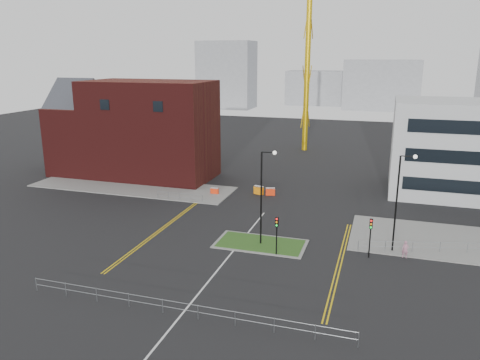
% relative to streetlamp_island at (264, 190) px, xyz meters
% --- Properties ---
extents(ground, '(200.00, 200.00, 0.00)m').
position_rel_streetlamp_island_xyz_m(ground, '(-2.22, -8.00, -5.41)').
color(ground, black).
rests_on(ground, ground).
extents(pavement_left, '(28.00, 8.00, 0.12)m').
position_rel_streetlamp_island_xyz_m(pavement_left, '(-22.22, 14.00, -5.35)').
color(pavement_left, slate).
rests_on(pavement_left, ground).
extents(pavement_right, '(24.00, 10.00, 0.12)m').
position_rel_streetlamp_island_xyz_m(pavement_right, '(19.78, 6.00, -5.35)').
color(pavement_right, slate).
rests_on(pavement_right, ground).
extents(island_kerb, '(8.60, 4.60, 0.08)m').
position_rel_streetlamp_island_xyz_m(island_kerb, '(-0.22, 0.00, -5.37)').
color(island_kerb, slate).
rests_on(island_kerb, ground).
extents(grass_island, '(8.00, 4.00, 0.12)m').
position_rel_streetlamp_island_xyz_m(grass_island, '(-0.22, 0.00, -5.35)').
color(grass_island, '#1B4316').
rests_on(grass_island, ground).
extents(brick_building, '(24.20, 10.07, 14.24)m').
position_rel_streetlamp_island_xyz_m(brick_building, '(-25.19, 20.00, 1.44)').
color(brick_building, '#481212').
rests_on(brick_building, ground).
extents(streetlamp_island, '(1.46, 0.36, 9.18)m').
position_rel_streetlamp_island_xyz_m(streetlamp_island, '(0.00, 0.00, 0.00)').
color(streetlamp_island, black).
rests_on(streetlamp_island, ground).
extents(streetlamp_right_near, '(1.46, 0.36, 9.18)m').
position_rel_streetlamp_island_xyz_m(streetlamp_right_near, '(12.00, 2.00, 0.00)').
color(streetlamp_right_near, black).
rests_on(streetlamp_right_near, ground).
extents(traffic_light_island, '(0.28, 0.33, 3.65)m').
position_rel_streetlamp_island_xyz_m(traffic_light_island, '(1.78, -2.02, -2.85)').
color(traffic_light_island, black).
rests_on(traffic_light_island, ground).
extents(traffic_light_right, '(0.28, 0.33, 3.65)m').
position_rel_streetlamp_island_xyz_m(traffic_light_right, '(9.78, -0.02, -2.85)').
color(traffic_light_right, black).
rests_on(traffic_light_right, ground).
extents(railing_front, '(24.05, 0.05, 1.10)m').
position_rel_streetlamp_island_xyz_m(railing_front, '(-2.22, -14.00, -4.63)').
color(railing_front, gray).
rests_on(railing_front, ground).
extents(railing_left, '(6.05, 0.05, 1.10)m').
position_rel_streetlamp_island_xyz_m(railing_left, '(-13.22, 10.00, -4.67)').
color(railing_left, gray).
rests_on(railing_left, ground).
extents(railing_right, '(19.05, 5.05, 1.10)m').
position_rel_streetlamp_island_xyz_m(railing_right, '(18.28, 3.50, -4.63)').
color(railing_right, gray).
rests_on(railing_right, ground).
extents(centre_line, '(0.15, 30.00, 0.01)m').
position_rel_streetlamp_island_xyz_m(centre_line, '(-2.22, -6.00, -5.41)').
color(centre_line, silver).
rests_on(centre_line, ground).
extents(yellow_left_a, '(0.12, 24.00, 0.01)m').
position_rel_streetlamp_island_xyz_m(yellow_left_a, '(-11.22, 2.00, -5.41)').
color(yellow_left_a, gold).
rests_on(yellow_left_a, ground).
extents(yellow_left_b, '(0.12, 24.00, 0.01)m').
position_rel_streetlamp_island_xyz_m(yellow_left_b, '(-10.92, 2.00, -5.41)').
color(yellow_left_b, gold).
rests_on(yellow_left_b, ground).
extents(yellow_right_a, '(0.12, 20.00, 0.01)m').
position_rel_streetlamp_island_xyz_m(yellow_right_a, '(7.28, -2.00, -5.41)').
color(yellow_right_a, gold).
rests_on(yellow_right_a, ground).
extents(yellow_right_b, '(0.12, 20.00, 0.01)m').
position_rel_streetlamp_island_xyz_m(yellow_right_b, '(7.58, -2.00, -5.41)').
color(yellow_right_b, gold).
rests_on(yellow_right_b, ground).
extents(skyline_a, '(18.00, 12.00, 22.00)m').
position_rel_streetlamp_island_xyz_m(skyline_a, '(-42.22, 112.00, 5.59)').
color(skyline_a, gray).
rests_on(skyline_a, ground).
extents(skyline_b, '(24.00, 12.00, 16.00)m').
position_rel_streetlamp_island_xyz_m(skyline_b, '(7.78, 122.00, 2.59)').
color(skyline_b, gray).
rests_on(skyline_b, ground).
extents(skyline_d, '(30.00, 12.00, 12.00)m').
position_rel_streetlamp_island_xyz_m(skyline_d, '(-10.22, 132.00, 0.59)').
color(skyline_d, gray).
rests_on(skyline_d, ground).
extents(pedestrian, '(0.59, 0.41, 1.58)m').
position_rel_streetlamp_island_xyz_m(pedestrian, '(12.85, 0.90, -4.63)').
color(pedestrian, '#BB7992').
rests_on(pedestrian, ground).
extents(barrier_left, '(1.06, 0.39, 0.88)m').
position_rel_streetlamp_island_xyz_m(barrier_left, '(-10.22, 14.20, -4.93)').
color(barrier_left, '#FF340E').
rests_on(barrier_left, ground).
extents(barrier_mid, '(1.38, 0.83, 1.10)m').
position_rel_streetlamp_island_xyz_m(barrier_mid, '(-4.79, 16.00, -4.82)').
color(barrier_mid, orange).
rests_on(barrier_mid, ground).
extents(barrier_right, '(1.23, 0.69, 0.99)m').
position_rel_streetlamp_island_xyz_m(barrier_right, '(-3.22, 16.00, -4.88)').
color(barrier_right, '#FF350E').
rests_on(barrier_right, ground).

